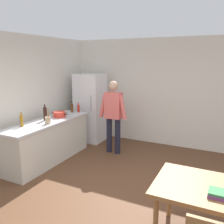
% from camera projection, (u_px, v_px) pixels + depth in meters
% --- Properties ---
extents(ground_plane, '(14.00, 14.00, 0.00)m').
position_uv_depth(ground_plane, '(116.00, 203.00, 3.74)').
color(ground_plane, brown).
extents(wall_back, '(6.40, 0.12, 2.70)m').
position_uv_depth(wall_back, '(167.00, 93.00, 6.08)').
color(wall_back, silver).
rests_on(wall_back, ground_plane).
extents(wall_left, '(0.12, 5.60, 2.70)m').
position_uv_depth(wall_left, '(2.00, 102.00, 4.75)').
color(wall_left, silver).
rests_on(wall_left, ground_plane).
extents(kitchen_counter, '(0.64, 2.20, 0.90)m').
position_uv_depth(kitchen_counter, '(49.00, 141.00, 5.21)').
color(kitchen_counter, beige).
rests_on(kitchen_counter, ground_plane).
extents(refrigerator, '(0.70, 0.67, 1.80)m').
position_uv_depth(refrigerator, '(91.00, 108.00, 6.47)').
color(refrigerator, white).
rests_on(refrigerator, ground_plane).
extents(person, '(0.70, 0.22, 1.70)m').
position_uv_depth(person, '(113.00, 112.00, 5.56)').
color(person, '#1E1E2D').
rests_on(person, ground_plane).
extents(dining_table, '(1.40, 0.90, 0.75)m').
position_uv_depth(dining_table, '(217.00, 195.00, 2.73)').
color(dining_table, olive).
rests_on(dining_table, ground_plane).
extents(cooking_pot, '(0.40, 0.28, 0.12)m').
position_uv_depth(cooking_pot, '(59.00, 114.00, 5.44)').
color(cooking_pot, red).
rests_on(cooking_pot, kitchen_counter).
extents(utensil_jar, '(0.11, 0.11, 0.32)m').
position_uv_depth(utensil_jar, '(48.00, 120.00, 4.86)').
color(utensil_jar, tan).
rests_on(utensil_jar, kitchen_counter).
extents(bottle_oil_amber, '(0.06, 0.06, 0.28)m').
position_uv_depth(bottle_oil_amber, '(22.00, 121.00, 4.66)').
color(bottle_oil_amber, '#996619').
rests_on(bottle_oil_amber, kitchen_counter).
extents(bottle_wine_dark, '(0.08, 0.08, 0.34)m').
position_uv_depth(bottle_wine_dark, '(45.00, 113.00, 5.14)').
color(bottle_wine_dark, black).
rests_on(bottle_wine_dark, kitchen_counter).
extents(bottle_beer_brown, '(0.06, 0.06, 0.26)m').
position_uv_depth(bottle_beer_brown, '(72.00, 108.00, 5.94)').
color(bottle_beer_brown, '#5B3314').
rests_on(bottle_beer_brown, kitchen_counter).
extents(bottle_sauce_red, '(0.06, 0.06, 0.24)m').
position_uv_depth(bottle_sauce_red, '(78.00, 108.00, 5.93)').
color(bottle_sauce_red, '#B22319').
rests_on(bottle_sauce_red, kitchen_counter).
extents(book_stack, '(0.23, 0.19, 0.06)m').
position_uv_depth(book_stack, '(219.00, 194.00, 2.55)').
color(book_stack, '#753D7F').
rests_on(book_stack, dining_table).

